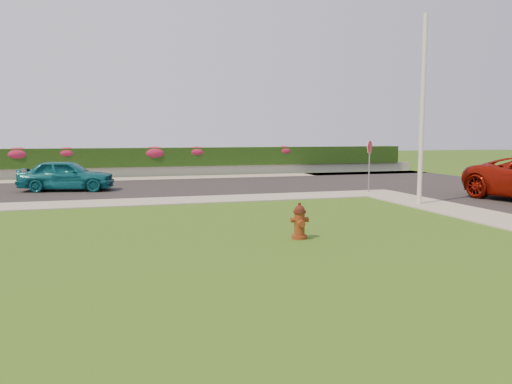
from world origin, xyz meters
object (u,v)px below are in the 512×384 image
object	(u,v)px
fire_hydrant	(300,222)
stop_sign	(370,154)
sedan_teal	(67,175)
utility_pole	(422,111)

from	to	relation	value
fire_hydrant	stop_sign	bearing A→B (deg)	56.69
sedan_teal	stop_sign	distance (m)	13.11
fire_hydrant	utility_pole	xyz separation A→B (m)	(6.20, 4.26, 2.88)
sedan_teal	stop_sign	xyz separation A→B (m)	(12.43, -4.07, 0.93)
sedan_teal	utility_pole	size ratio (longest dim) A/B	0.61
stop_sign	sedan_teal	bearing A→B (deg)	143.94
fire_hydrant	sedan_teal	distance (m)	13.62
fire_hydrant	sedan_teal	size ratio (longest dim) A/B	0.22
fire_hydrant	stop_sign	xyz separation A→B (m)	(6.35, 8.11, 1.23)
sedan_teal	stop_sign	world-z (taller)	stop_sign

